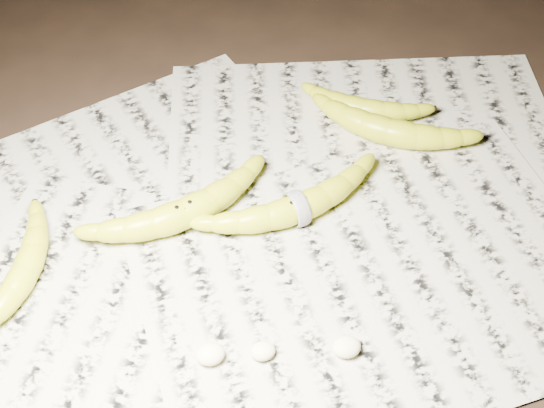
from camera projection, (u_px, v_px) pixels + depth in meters
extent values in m
plane|color=black|center=(259.00, 254.00, 0.93)|extent=(3.00, 3.00, 0.00)
cube|color=#B0AC97|center=(244.00, 249.00, 0.93)|extent=(0.90, 0.70, 0.01)
torus|color=white|center=(297.00, 207.00, 0.95)|extent=(0.01, 0.05, 0.05)
ellipsoid|color=beige|center=(210.00, 352.00, 0.82)|extent=(0.03, 0.03, 0.02)
ellipsoid|color=beige|center=(263.00, 349.00, 0.83)|extent=(0.03, 0.02, 0.02)
ellipsoid|color=beige|center=(347.00, 345.00, 0.83)|extent=(0.03, 0.03, 0.02)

